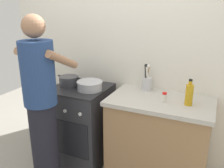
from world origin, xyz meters
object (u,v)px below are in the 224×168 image
spice_bottle (164,97)px  oil_bottle (189,94)px  person (42,108)px  pot (69,81)px  utensil_crock (147,82)px  stove_range (82,124)px  mixing_bowl (90,85)px

spice_bottle → oil_bottle: 0.22m
spice_bottle → person: (-1.02, -0.51, -0.09)m
pot → utensil_crock: size_ratio=0.97×
stove_range → person: bearing=-98.3°
spice_bottle → pot: bearing=178.1°
pot → spice_bottle: bearing=-1.9°
utensil_crock → person: size_ratio=0.17×
pot → oil_bottle: bearing=-0.5°
pot → mixing_bowl: 0.28m
mixing_bowl → person: 0.57m
oil_bottle → pot: bearing=179.5°
stove_range → mixing_bowl: bearing=-12.5°
mixing_bowl → person: person is taller
stove_range → person: size_ratio=0.53×
pot → utensil_crock: 0.87m
stove_range → person: (-0.08, -0.55, 0.41)m
pot → mixing_bowl: pot is taller
mixing_bowl → spice_bottle: 0.80m
utensil_crock → spice_bottle: (0.25, -0.25, -0.04)m
utensil_crock → spice_bottle: bearing=-46.0°
oil_bottle → person: person is taller
spice_bottle → person: bearing=-153.8°
utensil_crock → mixing_bowl: bearing=-156.6°
pot → oil_bottle: (1.30, -0.01, 0.05)m
person → spice_bottle: bearing=26.2°
mixing_bowl → person: size_ratio=0.16×
mixing_bowl → oil_bottle: 1.02m
mixing_bowl → utensil_crock: 0.61m
utensil_crock → oil_bottle: size_ratio=1.19×
oil_bottle → person: 1.36m
stove_range → oil_bottle: bearing=-1.0°
mixing_bowl → oil_bottle: oil_bottle is taller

